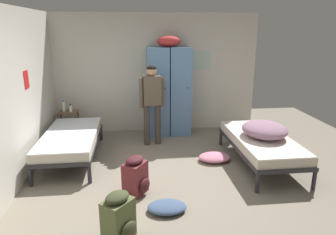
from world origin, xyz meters
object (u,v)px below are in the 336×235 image
backpack_olive (119,217)px  clothes_pile_pink (214,157)px  water_bottle (64,106)px  locker_bank (169,90)px  shelf_unit (69,122)px  person_traveler (152,98)px  bed_left_rear (71,139)px  bed_right (261,143)px  lotion_bottle (71,108)px  backpack_maroon (136,176)px  clothes_pile_denim (167,207)px  bedding_heap (264,130)px

backpack_olive → clothes_pile_pink: size_ratio=1.01×
water_bottle → clothes_pile_pink: size_ratio=0.43×
locker_bank → water_bottle: (-2.18, -0.04, -0.29)m
shelf_unit → backpack_olive: size_ratio=1.04×
person_traveler → bed_left_rear: bearing=-158.2°
bed_right → water_bottle: 3.94m
lotion_bottle → backpack_maroon: bearing=-61.9°
locker_bank → clothes_pile_denim: (-0.37, -2.98, -0.92)m
person_traveler → backpack_maroon: person_traveler is taller
clothes_pile_denim → person_traveler: bearing=90.7°
lotion_bottle → bedding_heap: bearing=-26.0°
bed_right → backpack_olive: 2.85m
bed_right → shelf_unit: bearing=153.8°
clothes_pile_pink → bedding_heap: bearing=-15.3°
bed_left_rear → clothes_pile_pink: bed_left_rear is taller
backpack_olive → person_traveler: bearing=79.0°
bed_right → locker_bank: bearing=127.7°
shelf_unit → clothes_pile_pink: shelf_unit is taller
person_traveler → backpack_maroon: bearing=-100.7°
backpack_olive → clothes_pile_denim: backpack_olive is taller
backpack_olive → clothes_pile_denim: (0.57, 0.46, -0.21)m
backpack_olive → shelf_unit: bearing=108.9°
bedding_heap → backpack_olive: size_ratio=1.46×
locker_bank → backpack_olive: (-0.94, -3.44, -0.71)m
lotion_bottle → clothes_pile_denim: (1.66, -2.88, -0.59)m
bed_left_rear → person_traveler: person_traveler is taller
clothes_pile_pink → bed_right: bearing=-15.1°
person_traveler → water_bottle: (-1.78, 0.59, -0.26)m
water_bottle → clothes_pile_denim: water_bottle is taller
shelf_unit → locker_bank: bearing=1.5°
lotion_bottle → bed_right: bearing=-26.1°
bed_right → clothes_pile_pink: size_ratio=3.48×
person_traveler → clothes_pile_denim: bearing=-89.3°
locker_bank → bedding_heap: locker_bank is taller
bed_right → backpack_maroon: 2.23m
locker_bank → shelf_unit: size_ratio=3.63×
bed_right → clothes_pile_denim: size_ratio=3.84×
shelf_unit → clothes_pile_pink: size_ratio=1.04×
bed_left_rear → backpack_maroon: (1.10, -1.29, -0.12)m
bed_left_rear → lotion_bottle: size_ratio=11.51×
bed_left_rear → water_bottle: size_ratio=8.05×
person_traveler → clothes_pile_pink: (1.01, -0.93, -0.87)m
backpack_olive → backpack_maroon: bearing=78.3°
shelf_unit → lotion_bottle: (0.07, -0.04, 0.30)m
locker_bank → shelf_unit: (-2.10, -0.06, -0.62)m
bedding_heap → bed_right: bearing=160.5°
locker_bank → backpack_olive: bearing=-105.3°
locker_bank → bed_left_rear: (-1.85, -1.21, -0.59)m
bed_left_rear → person_traveler: size_ratio=1.22×
bed_right → bedding_heap: (0.03, -0.01, 0.23)m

